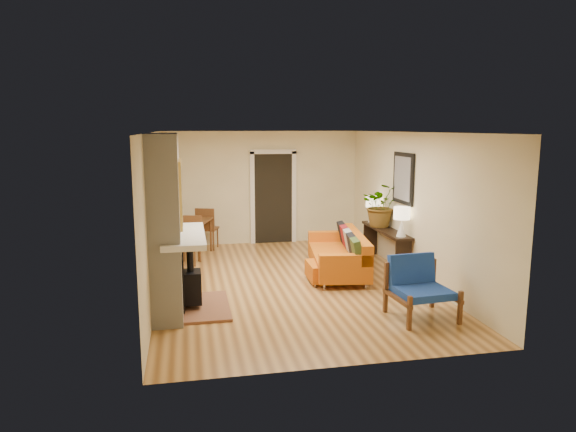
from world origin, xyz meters
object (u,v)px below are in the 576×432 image
Objects in this scene: blue_chair at (418,284)px; console_table at (386,236)px; ottoman at (327,271)px; houseplant at (382,205)px; lamp_near at (402,218)px; sofa at (342,254)px; dining_table at (195,227)px; lamp_far at (373,206)px.

console_table is (0.59, 2.69, 0.11)m from blue_chair.
ottoman is 2.03m from houseplant.
blue_chair reaches higher than console_table.
blue_chair is (0.83, -1.84, 0.27)m from ottoman.
sofa is at bearing 162.16° from lamp_near.
sofa is 3.24m from dining_table.
dining_table is 3.88m from houseplant.
lamp_far is at bearing 90.00° from console_table.
ottoman is 0.37× the size of console_table.
sofa is at bearing 48.40° from ottoman.
houseplant is at bearing 32.38° from sofa.
sofa is 1.27m from lamp_near.
lamp_near is at bearing 5.11° from ottoman.
console_table is (1.42, 0.84, 0.38)m from ottoman.
console_table is at bearing 30.78° from ottoman.
blue_chair is 0.50× the size of dining_table.
dining_table reaches higher than ottoman.
console_table is 3.43× the size of lamp_far.
lamp_near is 0.97m from houseplant.
console_table is at bearing -87.68° from houseplant.
houseplant is (3.64, -1.23, 0.55)m from dining_table.
console_table is at bearing -90.00° from lamp_far.
houseplant is (0.58, 2.93, 0.70)m from blue_chair.
lamp_near is at bearing -89.41° from houseplant.
ottoman is at bearing 114.23° from blue_chair.
sofa is 1.11m from console_table.
sofa is at bearing 100.54° from blue_chair.
sofa is 1.19× the size of console_table.
lamp_far is at bearing 80.29° from blue_chair.
dining_table is at bearing 144.62° from sofa.
console_table is 0.64m from houseplant.
lamp_far is (0.00, 1.46, 0.00)m from lamp_near.
dining_table is 3.31× the size of lamp_far.
lamp_far is 0.61× the size of houseplant.
blue_chair is at bearing -99.71° from lamp_far.
dining_table reaches higher than sofa.
houseplant is (-0.01, 0.25, 0.59)m from console_table.
blue_chair is 1.64× the size of lamp_far.
console_table is 2.11× the size of houseplant.
houseplant reaches higher than ottoman.
lamp_far reaches higher than ottoman.
lamp_far is at bearing -11.40° from dining_table.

